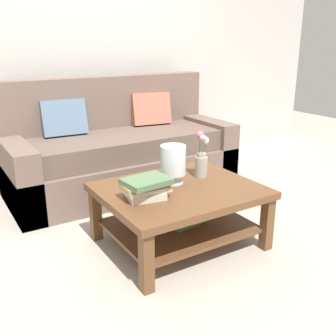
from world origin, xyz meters
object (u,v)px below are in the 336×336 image
book_stack_main (146,187)px  glass_hurricane_vase (173,161)px  couch (120,151)px  coffee_table (180,203)px  flower_pitcher (202,159)px

book_stack_main → glass_hurricane_vase: 0.35m
couch → book_stack_main: bearing=-108.1°
couch → book_stack_main: (-0.43, -1.32, 0.14)m
coffee_table → flower_pitcher: 0.38m
glass_hurricane_vase → flower_pitcher: (0.25, 0.01, -0.02)m
couch → book_stack_main: 1.39m
couch → glass_hurricane_vase: size_ratio=7.80×
glass_hurricane_vase → flower_pitcher: size_ratio=0.80×
book_stack_main → flower_pitcher: flower_pitcher is taller
couch → flower_pitcher: couch is taller
couch → glass_hurricane_vase: couch is taller
glass_hurricane_vase → flower_pitcher: bearing=1.5°
flower_pitcher → book_stack_main: bearing=-164.2°
glass_hurricane_vase → flower_pitcher: 0.25m
couch → coffee_table: size_ratio=2.02×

